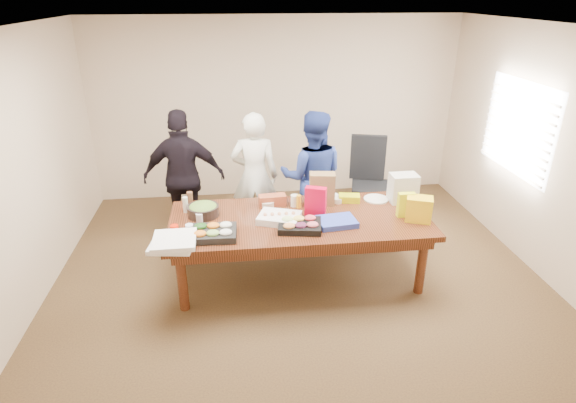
{
  "coord_description": "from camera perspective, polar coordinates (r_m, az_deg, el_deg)",
  "views": [
    {
      "loc": [
        -0.66,
        -4.49,
        3.0
      ],
      "look_at": [
        -0.11,
        0.1,
        0.91
      ],
      "focal_mm": 29.14,
      "sensor_mm": 36.0,
      "label": 1
    }
  ],
  "objects": [
    {
      "name": "person_left",
      "position": [
        6.01,
        -12.54,
        2.92
      ],
      "size": [
        1.02,
        0.45,
        1.72
      ],
      "primitive_type": "imported",
      "rotation": [
        0.0,
        0.0,
        3.11
      ],
      "color": "black",
      "rests_on": "floor"
    },
    {
      "name": "kraft_bag",
      "position": [
        5.33,
        4.17,
        1.55
      ],
      "size": [
        0.3,
        0.2,
        0.37
      ],
      "primitive_type": "cube",
      "rotation": [
        0.0,
        0.0,
        -0.13
      ],
      "color": "olive",
      "rests_on": "conference_table"
    },
    {
      "name": "window_blinds",
      "position": [
        6.27,
        25.93,
        8.09
      ],
      "size": [
        0.04,
        1.36,
        1.0
      ],
      "primitive_type": "cube",
      "color": "beige",
      "rests_on": "wall_right"
    },
    {
      "name": "grocery_bag_yellow",
      "position": [
        5.15,
        15.68,
        -0.88
      ],
      "size": [
        0.32,
        0.27,
        0.27
      ],
      "primitive_type": "cube",
      "rotation": [
        0.0,
        0.0,
        -0.38
      ],
      "color": "yellow",
      "rests_on": "conference_table"
    },
    {
      "name": "person_center",
      "position": [
        5.99,
        -4.08,
        3.09
      ],
      "size": [
        0.65,
        0.47,
        1.66
      ],
      "primitive_type": "imported",
      "rotation": [
        0.0,
        0.0,
        3.02
      ],
      "color": "white",
      "rests_on": "floor"
    },
    {
      "name": "floor",
      "position": [
        5.44,
        1.32,
        -9.2
      ],
      "size": [
        5.5,
        5.0,
        0.02
      ],
      "primitive_type": "cube",
      "color": "#47301E",
      "rests_on": "ground"
    },
    {
      "name": "pizza_box_upper",
      "position": [
        4.61,
        -13.69,
        -4.63
      ],
      "size": [
        0.41,
        0.41,
        0.05
      ],
      "primitive_type": "cube",
      "rotation": [
        0.0,
        0.0,
        0.01
      ],
      "color": "white",
      "rests_on": "pizza_box_lower"
    },
    {
      "name": "clear_cup_b",
      "position": [
        5.03,
        -10.75,
        -1.99
      ],
      "size": [
        0.08,
        0.08,
        0.1
      ],
      "primitive_type": "cylinder",
      "rotation": [
        0.0,
        0.0,
        0.12
      ],
      "color": "silver",
      "rests_on": "conference_table"
    },
    {
      "name": "wall_front",
      "position": [
        2.67,
        9.38,
        -14.28
      ],
      "size": [
        5.5,
        0.04,
        2.7
      ],
      "primitive_type": "cube",
      "color": "beige",
      "rests_on": "floor"
    },
    {
      "name": "wall_left",
      "position": [
        5.22,
        -30.01,
        2.56
      ],
      "size": [
        0.04,
        5.0,
        2.7
      ],
      "primitive_type": "cube",
      "color": "beige",
      "rests_on": "floor"
    },
    {
      "name": "bread_loaf",
      "position": [
        5.34,
        -1.91,
        0.17
      ],
      "size": [
        0.31,
        0.15,
        0.12
      ],
      "primitive_type": "cube",
      "rotation": [
        0.0,
        0.0,
        0.07
      ],
      "color": "#9E482A",
      "rests_on": "conference_table"
    },
    {
      "name": "red_cup",
      "position": [
        4.83,
        -13.67,
        -3.43
      ],
      "size": [
        0.09,
        0.09,
        0.11
      ],
      "primitive_type": "cylinder",
      "rotation": [
        0.0,
        0.0,
        0.12
      ],
      "color": "red",
      "rests_on": "conference_table"
    },
    {
      "name": "dip_bowl_a",
      "position": [
        5.46,
        6.03,
        0.23
      ],
      "size": [
        0.14,
        0.14,
        0.06
      ],
      "primitive_type": "cylinder",
      "rotation": [
        0.0,
        0.0,
        0.03
      ],
      "color": "silver",
      "rests_on": "conference_table"
    },
    {
      "name": "wall_right",
      "position": [
        5.87,
        29.2,
        4.91
      ],
      "size": [
        0.04,
        5.0,
        2.7
      ],
      "primitive_type": "cube",
      "color": "beige",
      "rests_on": "floor"
    },
    {
      "name": "wall_back",
      "position": [
        7.21,
        -1.4,
        11.15
      ],
      "size": [
        5.5,
        0.04,
        2.7
      ],
      "primitive_type": "cube",
      "color": "beige",
      "rests_on": "floor"
    },
    {
      "name": "person_right",
      "position": [
        5.91,
        2.97,
        3.0
      ],
      "size": [
        0.92,
        0.77,
        1.7
      ],
      "primitive_type": "imported",
      "rotation": [
        0.0,
        0.0,
        2.97
      ],
      "color": "navy",
      "rests_on": "floor"
    },
    {
      "name": "mustard_bottle",
      "position": [
        5.27,
        1.32,
        -0.01
      ],
      "size": [
        0.06,
        0.06,
        0.15
      ],
      "primitive_type": "cylinder",
      "rotation": [
        0.0,
        0.0,
        0.05
      ],
      "color": "#F5AC17",
      "rests_on": "conference_table"
    },
    {
      "name": "chip_bag_blue",
      "position": [
        4.94,
        5.96,
        -2.48
      ],
      "size": [
        0.43,
        0.34,
        0.06
      ],
      "primitive_type": "cube",
      "rotation": [
        0.0,
        0.0,
        0.12
      ],
      "color": "#3045BA",
      "rests_on": "conference_table"
    },
    {
      "name": "plate_b",
      "position": [
        5.59,
        5.05,
        0.65
      ],
      "size": [
        0.31,
        0.31,
        0.02
      ],
      "primitive_type": "cylinder",
      "rotation": [
        0.0,
        0.0,
        -0.31
      ],
      "color": "white",
      "rests_on": "conference_table"
    },
    {
      "name": "ranch_bottle",
      "position": [
        5.28,
        -12.4,
        -0.38
      ],
      "size": [
        0.07,
        0.07,
        0.18
      ],
      "primitive_type": "cylinder",
      "rotation": [
        0.0,
        0.0,
        -0.2
      ],
      "color": "beige",
      "rests_on": "conference_table"
    },
    {
      "name": "chip_bag_yellow",
      "position": [
        5.2,
        14.19,
        -0.39
      ],
      "size": [
        0.18,
        0.07,
        0.27
      ],
      "primitive_type": "cube",
      "rotation": [
        0.0,
        0.0,
        -0.0
      ],
      "color": "#D5E217",
      "rests_on": "conference_table"
    },
    {
      "name": "office_chair",
      "position": [
        6.49,
        10.05,
        2.07
      ],
      "size": [
        0.72,
        0.72,
        1.15
      ],
      "primitive_type": "cube",
      "rotation": [
        0.0,
        0.0,
        -0.26
      ],
      "color": "black",
      "rests_on": "floor"
    },
    {
      "name": "plate_a",
      "position": [
        5.59,
        10.68,
        0.3
      ],
      "size": [
        0.32,
        0.32,
        0.02
      ],
      "primitive_type": "cylinder",
      "rotation": [
        0.0,
        0.0,
        0.12
      ],
      "color": "white",
      "rests_on": "conference_table"
    },
    {
      "name": "conference_table",
      "position": [
        5.24,
        1.36,
        -5.69
      ],
      "size": [
        2.8,
        1.2,
        0.75
      ],
      "primitive_type": "cube",
      "color": "#4C1C0F",
      "rests_on": "floor"
    },
    {
      "name": "mayo_jar",
      "position": [
        5.31,
        0.81,
        0.1
      ],
      "size": [
        0.09,
        0.09,
        0.14
      ],
      "primitive_type": "cylinder",
      "rotation": [
        0.0,
        0.0,
        0.06
      ],
      "color": "silver",
      "rests_on": "conference_table"
    },
    {
      "name": "dip_bowl_b",
      "position": [
        5.32,
        -2.51,
        -0.29
      ],
      "size": [
        0.16,
        0.16,
        0.06
      ],
      "primitive_type": "cylinder",
      "rotation": [
        0.0,
        0.0,
        -0.04
      ],
      "color": "beige",
      "rests_on": "conference_table"
    },
    {
      "name": "clear_cup_a",
      "position": [
        4.81,
        -11.93,
        -3.36
      ],
      "size": [
        0.08,
        0.08,
        0.11
      ],
      "primitive_type": "cylinder",
      "rotation": [
        0.0,
        0.0,
        -0.04
      ],
      "color": "silver",
      "rests_on": "conference_table"
    },
    {
      "name": "veggie_tray",
      "position": [
        4.73,
        -9.1,
        -3.86
      ],
      "size": [
        0.47,
        0.38,
        0.07
      ],
      "primitive_type": "cube",
      "rotation": [
        0.0,
        0.0,
        -0.04
      ],
      "color": "black",
      "rests_on": "conference_table"
    },
    {
      "name": "pizza_box_lower",
      "position": [
        4.66,
        -13.89,
        -4.98
      ],
      "size": [
        0.46,
        0.46,
        0.05
      ],
      "primitive_type": "cube",
      "rotation": [
        0.0,
        0.0,
        -0.14
      ],
      "color": "white",
      "rests_on": "conference_table"
    },
    {
      "name": "chip_bag_orange",
      "position": [
        5.34,
        4.4,
        1.08
      ],
      "size": [
        0.2,
        0.14,
        0.29
      ],
      "primitive_type": "cube",
      "rotation": [
        0.0,
        0.0,
        -0.31
      ],
      "color": "orange",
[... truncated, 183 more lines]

